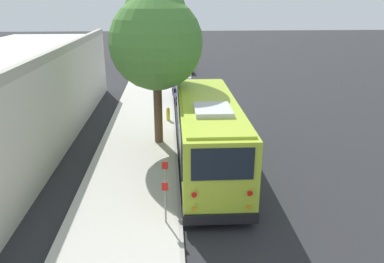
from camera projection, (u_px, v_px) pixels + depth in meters
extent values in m
plane|color=#28282B|center=(220.00, 172.00, 16.49)|extent=(160.00, 160.00, 0.00)
cube|color=beige|center=(131.00, 173.00, 16.23)|extent=(80.00, 3.87, 0.15)
cube|color=#AAA69D|center=(177.00, 172.00, 16.35)|extent=(80.00, 0.14, 0.15)
cube|color=#ADC633|center=(208.00, 134.00, 16.24)|extent=(9.56, 2.55, 2.80)
cube|color=black|center=(208.00, 160.00, 16.66)|extent=(9.61, 2.60, 0.28)
cube|color=black|center=(208.00, 120.00, 16.04)|extent=(8.79, 2.63, 1.34)
cube|color=black|center=(200.00, 94.00, 20.55)|extent=(0.05, 2.14, 1.40)
cube|color=black|center=(223.00, 164.00, 11.49)|extent=(0.05, 1.97, 1.07)
cube|color=black|center=(200.00, 82.00, 20.34)|extent=(0.06, 1.76, 0.22)
cube|color=#ADC633|center=(208.00, 102.00, 15.76)|extent=(8.98, 2.32, 0.10)
cube|color=silver|center=(213.00, 110.00, 14.12)|extent=(1.77, 1.41, 0.20)
cube|color=black|center=(200.00, 125.00, 21.19)|extent=(0.13, 2.47, 0.36)
cube|color=black|center=(221.00, 219.00, 12.11)|extent=(0.13, 2.47, 0.36)
cylinder|color=red|center=(194.00, 195.00, 11.71)|extent=(0.03, 0.18, 0.18)
cylinder|color=orange|center=(194.00, 209.00, 11.88)|extent=(0.03, 0.14, 0.14)
cylinder|color=red|center=(250.00, 193.00, 11.80)|extent=(0.03, 0.18, 0.18)
cylinder|color=orange|center=(249.00, 207.00, 11.97)|extent=(0.03, 0.14, 0.14)
cube|color=white|center=(185.00, 122.00, 21.13)|extent=(0.04, 0.32, 0.18)
cube|color=white|center=(214.00, 122.00, 21.22)|extent=(0.04, 0.32, 0.18)
cube|color=black|center=(175.00, 91.00, 20.10)|extent=(0.06, 0.10, 0.24)
cylinder|color=black|center=(182.00, 137.00, 19.23)|extent=(1.10, 0.31, 1.09)
cylinder|color=slate|center=(182.00, 137.00, 19.23)|extent=(0.50, 0.33, 0.49)
cylinder|color=black|center=(223.00, 136.00, 19.34)|extent=(1.10, 0.31, 1.09)
cylinder|color=slate|center=(223.00, 136.00, 19.34)|extent=(0.50, 0.33, 0.49)
cylinder|color=black|center=(186.00, 187.00, 14.05)|extent=(1.10, 0.31, 1.09)
cylinder|color=slate|center=(186.00, 187.00, 14.05)|extent=(0.50, 0.33, 0.49)
cylinder|color=black|center=(242.00, 186.00, 14.16)|extent=(1.10, 0.31, 1.09)
cylinder|color=slate|center=(242.00, 186.00, 14.16)|extent=(0.50, 0.33, 0.49)
cube|color=#19234C|center=(186.00, 94.00, 28.20)|extent=(4.24, 2.06, 0.64)
cube|color=black|center=(186.00, 87.00, 27.91)|extent=(2.07, 1.64, 0.48)
cube|color=#19234C|center=(186.00, 84.00, 27.83)|extent=(1.99, 1.60, 0.05)
cube|color=black|center=(182.00, 91.00, 30.21)|extent=(0.22, 1.66, 0.20)
cube|color=black|center=(190.00, 104.00, 26.34)|extent=(0.22, 1.66, 0.20)
cylinder|color=black|center=(174.00, 92.00, 29.35)|extent=(0.67, 0.26, 0.66)
cylinder|color=slate|center=(174.00, 92.00, 29.35)|extent=(0.31, 0.24, 0.30)
cylinder|color=black|center=(193.00, 92.00, 29.57)|extent=(0.67, 0.26, 0.66)
cylinder|color=slate|center=(193.00, 92.00, 29.57)|extent=(0.31, 0.24, 0.30)
cylinder|color=black|center=(178.00, 101.00, 26.93)|extent=(0.67, 0.26, 0.66)
cylinder|color=slate|center=(178.00, 101.00, 26.93)|extent=(0.31, 0.24, 0.30)
cylinder|color=black|center=(199.00, 100.00, 27.15)|extent=(0.67, 0.26, 0.66)
cylinder|color=slate|center=(199.00, 100.00, 27.15)|extent=(0.31, 0.24, 0.30)
cube|color=silver|center=(182.00, 78.00, 34.09)|extent=(4.11, 2.00, 0.66)
cube|color=black|center=(182.00, 72.00, 33.80)|extent=(2.00, 1.62, 0.48)
cube|color=silver|center=(182.00, 69.00, 33.72)|extent=(1.92, 1.57, 0.05)
cube|color=black|center=(183.00, 76.00, 36.07)|extent=(0.20, 1.67, 0.20)
cube|color=black|center=(181.00, 85.00, 32.26)|extent=(0.20, 1.67, 0.20)
cylinder|color=black|center=(174.00, 77.00, 35.34)|extent=(0.69, 0.25, 0.68)
cylinder|color=slate|center=(174.00, 77.00, 35.34)|extent=(0.32, 0.24, 0.30)
cylinder|color=black|center=(191.00, 77.00, 35.33)|extent=(0.69, 0.25, 0.68)
cylinder|color=slate|center=(191.00, 77.00, 35.33)|extent=(0.32, 0.24, 0.30)
cylinder|color=black|center=(173.00, 82.00, 32.95)|extent=(0.69, 0.25, 0.68)
cylinder|color=slate|center=(173.00, 82.00, 32.95)|extent=(0.32, 0.24, 0.30)
cylinder|color=black|center=(191.00, 82.00, 32.94)|extent=(0.69, 0.25, 0.68)
cylinder|color=slate|center=(191.00, 82.00, 32.94)|extent=(0.32, 0.24, 0.30)
cube|color=#A8AAAF|center=(183.00, 67.00, 39.77)|extent=(4.57, 2.04, 0.62)
cube|color=black|center=(183.00, 62.00, 39.48)|extent=(2.21, 1.65, 0.48)
cube|color=#A8AAAF|center=(183.00, 59.00, 39.40)|extent=(2.12, 1.61, 0.05)
cube|color=black|center=(181.00, 65.00, 41.95)|extent=(0.19, 1.70, 0.20)
cube|color=black|center=(185.00, 73.00, 37.73)|extent=(0.19, 1.70, 0.20)
cylinder|color=black|center=(174.00, 66.00, 41.04)|extent=(0.64, 0.24, 0.63)
cylinder|color=slate|center=(174.00, 66.00, 41.04)|extent=(0.30, 0.24, 0.28)
cylinder|color=black|center=(189.00, 66.00, 41.24)|extent=(0.64, 0.24, 0.63)
cylinder|color=slate|center=(189.00, 66.00, 41.24)|extent=(0.30, 0.24, 0.28)
cylinder|color=black|center=(176.00, 71.00, 38.41)|extent=(0.64, 0.24, 0.63)
cylinder|color=slate|center=(176.00, 71.00, 38.41)|extent=(0.30, 0.24, 0.28)
cylinder|color=black|center=(192.00, 70.00, 38.60)|extent=(0.64, 0.24, 0.63)
cylinder|color=slate|center=(192.00, 70.00, 38.60)|extent=(0.30, 0.24, 0.28)
cube|color=black|center=(181.00, 59.00, 45.19)|extent=(4.34, 1.81, 0.61)
cube|color=black|center=(181.00, 54.00, 44.90)|extent=(2.08, 1.51, 0.48)
cube|color=black|center=(181.00, 52.00, 44.82)|extent=(1.99, 1.48, 0.05)
cube|color=black|center=(180.00, 58.00, 47.30)|extent=(0.13, 1.63, 0.20)
cube|color=black|center=(182.00, 63.00, 43.22)|extent=(0.13, 1.63, 0.20)
cylinder|color=black|center=(174.00, 59.00, 46.45)|extent=(0.62, 0.22, 0.61)
cylinder|color=slate|center=(174.00, 59.00, 46.45)|extent=(0.28, 0.23, 0.27)
cylinder|color=black|center=(187.00, 58.00, 46.58)|extent=(0.62, 0.22, 0.61)
cylinder|color=slate|center=(187.00, 58.00, 46.58)|extent=(0.28, 0.23, 0.27)
cylinder|color=black|center=(175.00, 62.00, 43.90)|extent=(0.62, 0.22, 0.61)
cylinder|color=slate|center=(175.00, 62.00, 43.90)|extent=(0.28, 0.23, 0.27)
cylinder|color=black|center=(188.00, 62.00, 44.03)|extent=(0.62, 0.22, 0.61)
cylinder|color=slate|center=(188.00, 62.00, 44.03)|extent=(0.28, 0.23, 0.27)
cube|color=tan|center=(177.00, 51.00, 51.81)|extent=(4.57, 2.01, 0.60)
cube|color=black|center=(177.00, 47.00, 51.52)|extent=(2.21, 1.63, 0.48)
cube|color=tan|center=(177.00, 46.00, 51.44)|extent=(2.12, 1.58, 0.05)
cube|color=black|center=(177.00, 51.00, 54.01)|extent=(0.18, 1.68, 0.20)
cube|color=black|center=(176.00, 55.00, 49.74)|extent=(0.18, 1.68, 0.20)
cylinder|color=black|center=(172.00, 51.00, 53.19)|extent=(0.62, 0.24, 0.60)
cylinder|color=slate|center=(172.00, 51.00, 53.19)|extent=(0.28, 0.24, 0.27)
cylinder|color=black|center=(183.00, 51.00, 53.19)|extent=(0.62, 0.24, 0.60)
cylinder|color=slate|center=(183.00, 51.00, 53.19)|extent=(0.28, 0.24, 0.27)
cylinder|color=black|center=(171.00, 54.00, 50.52)|extent=(0.62, 0.24, 0.60)
cylinder|color=slate|center=(171.00, 54.00, 50.52)|extent=(0.28, 0.24, 0.27)
cylinder|color=black|center=(182.00, 54.00, 50.53)|extent=(0.62, 0.24, 0.60)
cylinder|color=slate|center=(182.00, 54.00, 50.53)|extent=(0.28, 0.24, 0.27)
cylinder|color=brown|center=(158.00, 110.00, 19.11)|extent=(0.43, 0.43, 3.49)
sphere|color=#4C8438|center=(156.00, 43.00, 18.00)|extent=(4.54, 4.54, 4.54)
sphere|color=#528F3C|center=(155.00, 11.00, 18.04)|extent=(2.95, 2.95, 2.95)
cylinder|color=gray|center=(165.00, 206.00, 12.36)|extent=(0.06, 0.06, 1.18)
cube|color=red|center=(165.00, 187.00, 12.12)|extent=(0.02, 0.22, 0.28)
cylinder|color=gray|center=(166.00, 185.00, 13.62)|extent=(0.06, 0.06, 1.32)
cube|color=red|center=(165.00, 165.00, 13.35)|extent=(0.02, 0.22, 0.28)
cylinder|color=gold|center=(168.00, 115.00, 23.11)|extent=(0.22, 0.22, 0.65)
sphere|color=gold|center=(168.00, 109.00, 22.99)|extent=(0.20, 0.20, 0.20)
cube|color=#A9A497|center=(59.00, 51.00, 18.34)|extent=(24.23, 0.30, 0.40)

